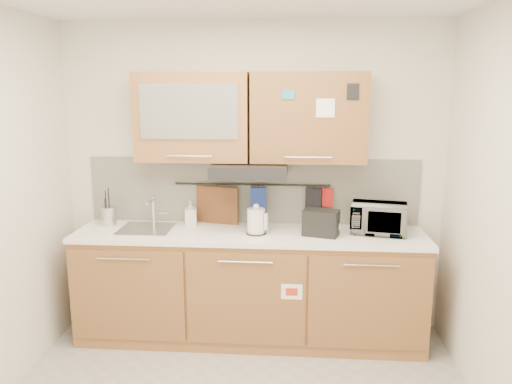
# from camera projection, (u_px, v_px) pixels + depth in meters

# --- Properties ---
(wall_back) EXTENTS (3.20, 0.00, 3.20)m
(wall_back) POSITION_uv_depth(u_px,v_px,m) (252.00, 179.00, 4.24)
(wall_back) COLOR silver
(wall_back) RESTS_ON ground
(base_cabinet) EXTENTS (2.80, 0.64, 0.88)m
(base_cabinet) POSITION_uv_depth(u_px,v_px,m) (249.00, 292.00, 4.12)
(base_cabinet) COLOR #AA733C
(base_cabinet) RESTS_ON floor
(countertop) EXTENTS (2.82, 0.62, 0.04)m
(countertop) POSITION_uv_depth(u_px,v_px,m) (249.00, 234.00, 4.02)
(countertop) COLOR white
(countertop) RESTS_ON base_cabinet
(backsplash) EXTENTS (2.80, 0.02, 0.56)m
(backsplash) POSITION_uv_depth(u_px,v_px,m) (252.00, 191.00, 4.25)
(backsplash) COLOR silver
(backsplash) RESTS_ON countertop
(upper_cabinets) EXTENTS (1.82, 0.37, 0.70)m
(upper_cabinets) POSITION_uv_depth(u_px,v_px,m) (250.00, 117.00, 3.97)
(upper_cabinets) COLOR #AA733C
(upper_cabinets) RESTS_ON wall_back
(range_hood) EXTENTS (0.60, 0.46, 0.10)m
(range_hood) POSITION_uv_depth(u_px,v_px,m) (250.00, 170.00, 3.98)
(range_hood) COLOR black
(range_hood) RESTS_ON upper_cabinets
(sink) EXTENTS (0.42, 0.40, 0.26)m
(sink) POSITION_uv_depth(u_px,v_px,m) (147.00, 229.00, 4.10)
(sink) COLOR silver
(sink) RESTS_ON countertop
(utensil_rail) EXTENTS (1.30, 0.02, 0.02)m
(utensil_rail) POSITION_uv_depth(u_px,v_px,m) (252.00, 185.00, 4.20)
(utensil_rail) COLOR black
(utensil_rail) RESTS_ON backsplash
(utensil_crock) EXTENTS (0.13, 0.13, 0.32)m
(utensil_crock) POSITION_uv_depth(u_px,v_px,m) (109.00, 216.00, 4.20)
(utensil_crock) COLOR #BABABF
(utensil_crock) RESTS_ON countertop
(kettle) EXTENTS (0.19, 0.18, 0.25)m
(kettle) POSITION_uv_depth(u_px,v_px,m) (256.00, 222.00, 3.95)
(kettle) COLOR silver
(kettle) RESTS_ON countertop
(toaster) EXTENTS (0.30, 0.23, 0.20)m
(toaster) POSITION_uv_depth(u_px,v_px,m) (321.00, 223.00, 3.90)
(toaster) COLOR black
(toaster) RESTS_ON countertop
(microwave) EXTENTS (0.48, 0.36, 0.24)m
(microwave) POSITION_uv_depth(u_px,v_px,m) (379.00, 218.00, 3.97)
(microwave) COLOR #999999
(microwave) RESTS_ON countertop
(soap_bottle) EXTENTS (0.11, 0.11, 0.21)m
(soap_bottle) POSITION_uv_depth(u_px,v_px,m) (191.00, 213.00, 4.20)
(soap_bottle) COLOR #999999
(soap_bottle) RESTS_ON countertop
(cutting_board) EXTENTS (0.37, 0.11, 0.45)m
(cutting_board) POSITION_uv_depth(u_px,v_px,m) (218.00, 213.00, 4.26)
(cutting_board) COLOR brown
(cutting_board) RESTS_ON utensil_rail
(oven_mitt) EXTENTS (0.14, 0.04, 0.23)m
(oven_mitt) POSITION_uv_depth(u_px,v_px,m) (258.00, 200.00, 4.21)
(oven_mitt) COLOR #203996
(oven_mitt) RESTS_ON utensil_rail
(dark_pouch) EXTENTS (0.14, 0.08, 0.21)m
(dark_pouch) POSITION_uv_depth(u_px,v_px,m) (314.00, 201.00, 4.18)
(dark_pouch) COLOR black
(dark_pouch) RESTS_ON utensil_rail
(pot_holder) EXTENTS (0.13, 0.03, 0.15)m
(pot_holder) POSITION_uv_depth(u_px,v_px,m) (326.00, 197.00, 4.16)
(pot_holder) COLOR #AF1817
(pot_holder) RESTS_ON utensil_rail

